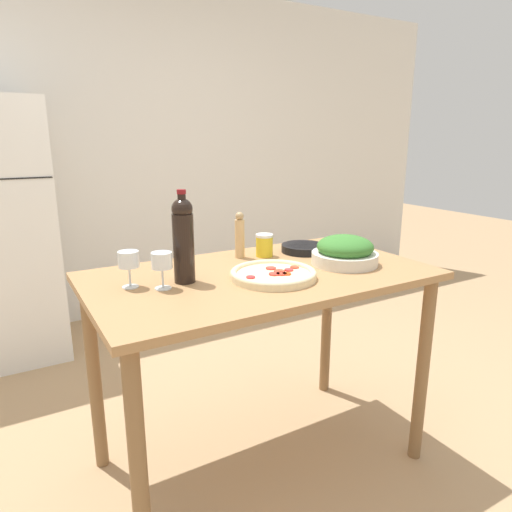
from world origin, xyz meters
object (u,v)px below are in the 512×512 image
wine_glass_far (129,261)px  homemade_pizza (274,274)px  wine_glass_near (161,262)px  cast_iron_skillet (304,248)px  salad_bowl (345,252)px  salt_canister (264,245)px  wine_bottle (183,239)px  pepper_mill (240,236)px

wine_glass_far → homemade_pizza: 0.56m
wine_glass_near → cast_iron_skillet: wine_glass_near is taller
salad_bowl → homemade_pizza: size_ratio=0.85×
wine_glass_far → salt_canister: size_ratio=1.32×
cast_iron_skillet → homemade_pizza: bearing=-141.0°
homemade_pizza → cast_iron_skillet: (0.35, 0.28, 0.00)m
wine_bottle → wine_glass_near: wine_bottle is taller
wine_glass_far → pepper_mill: (0.55, 0.18, 0.00)m
wine_glass_far → cast_iron_skillet: bearing=7.3°
wine_bottle → cast_iron_skillet: size_ratio=1.17×
salad_bowl → wine_bottle: bearing=170.8°
wine_glass_far → cast_iron_skillet: wine_glass_far is taller
wine_bottle → salad_bowl: 0.72m
wine_bottle → salt_canister: bearing=21.1°
pepper_mill → homemade_pizza: size_ratio=0.62×
wine_glass_near → salt_canister: (0.56, 0.21, -0.05)m
salad_bowl → cast_iron_skillet: bearing=95.1°
cast_iron_skillet → salt_canister: bearing=172.6°
wine_glass_near → wine_glass_far: 0.12m
pepper_mill → wine_glass_far: bearing=-162.4°
homemade_pizza → salt_canister: size_ratio=3.24×
salt_canister → wine_glass_far: bearing=-168.2°
salt_canister → pepper_mill: bearing=161.4°
wine_glass_near → wine_glass_far: bearing=144.6°
homemade_pizza → salt_canister: bearing=65.5°
pepper_mill → salad_bowl: (0.34, -0.33, -0.05)m
pepper_mill → salt_canister: size_ratio=2.03×
wine_bottle → wine_glass_far: 0.22m
salt_canister → salad_bowl: bearing=-51.5°
wine_glass_near → salt_canister: 0.60m
wine_glass_near → pepper_mill: bearing=28.5°
pepper_mill → cast_iron_skillet: size_ratio=0.70×
homemade_pizza → cast_iron_skillet: 0.45m
wine_glass_far → homemade_pizza: wine_glass_far is taller
wine_glass_far → salad_bowl: wine_glass_far is taller
wine_glass_near → salt_canister: size_ratio=1.32×
wine_bottle → salad_bowl: wine_bottle is taller
wine_glass_far → wine_bottle: bearing=-11.5°
pepper_mill → homemade_pizza: pepper_mill is taller
pepper_mill → homemade_pizza: 0.36m
salt_canister → cast_iron_skillet: salt_canister is taller
salad_bowl → homemade_pizza: (-0.37, -0.02, -0.04)m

